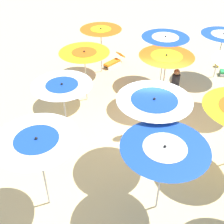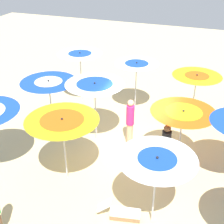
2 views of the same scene
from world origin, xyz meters
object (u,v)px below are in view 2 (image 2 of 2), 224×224
beach_umbrella_4 (183,116)px  beach_umbrella_6 (63,125)px  beach_umbrella_8 (137,67)px  beachgoer_0 (165,148)px  beach_umbrella_7 (95,89)px  beach_umbrella_5 (196,80)px  beach_umbrella_10 (49,86)px  beach_umbrella_3 (157,165)px  beachgoer_1 (130,121)px  beach_umbrella_11 (80,56)px  lounger_1 (122,212)px

beach_umbrella_4 → beach_umbrella_6: bearing=-150.8°
beach_umbrella_8 → beachgoer_0: (2.10, -3.81, -1.13)m
beach_umbrella_4 → beach_umbrella_7: 3.32m
beach_umbrella_5 → beach_umbrella_10: size_ratio=0.96×
beach_umbrella_3 → beachgoer_1: 3.91m
beachgoer_0 → beach_umbrella_7: bearing=148.7°
beach_umbrella_8 → beach_umbrella_10: same height
beach_umbrella_10 → beach_umbrella_3: bearing=-32.5°
beach_umbrella_4 → beach_umbrella_8: (-2.49, 3.41, 0.09)m
beach_umbrella_5 → beach_umbrella_11: size_ratio=0.91×
beach_umbrella_6 → beach_umbrella_8: beach_umbrella_8 is taller
beach_umbrella_7 → lounger_1: (2.17, -3.40, -1.97)m
beach_umbrella_4 → beachgoer_1: size_ratio=1.20×
beach_umbrella_8 → beach_umbrella_11: (-2.66, 0.01, 0.15)m
beachgoer_1 → beach_umbrella_11: bearing=123.2°
beach_umbrella_4 → beach_umbrella_7: bearing=169.4°
beach_umbrella_6 → beachgoer_1: beach_umbrella_6 is taller
beach_umbrella_8 → beachgoer_0: 4.49m
beach_umbrella_10 → beachgoer_0: size_ratio=1.28×
beach_umbrella_7 → beachgoer_1: beach_umbrella_7 is taller
beach_umbrella_6 → lounger_1: beach_umbrella_6 is taller
beachgoer_1 → beach_umbrella_10: bearing=168.7°
beach_umbrella_3 → beachgoer_1: bearing=116.5°
beach_umbrella_4 → beach_umbrella_11: (-5.15, 3.41, 0.24)m
beach_umbrella_3 → beach_umbrella_11: bearing=129.0°
beach_umbrella_8 → lounger_1: (1.40, -6.19, -1.89)m
beach_umbrella_3 → beach_umbrella_10: size_ratio=0.97×
beach_umbrella_7 → beach_umbrella_10: 1.80m
beach_umbrella_10 → beachgoer_0: 4.87m
beach_umbrella_8 → beach_umbrella_6: bearing=-98.7°
beachgoer_0 → beach_umbrella_6: bearing=-165.6°
beach_umbrella_4 → beach_umbrella_7: size_ratio=0.92×
lounger_1 → beachgoer_1: beachgoer_1 is taller
lounger_1 → beachgoer_0: bearing=62.2°
beach_umbrella_8 → beach_umbrella_10: 3.93m
beach_umbrella_7 → beach_umbrella_8: bearing=74.5°
beach_umbrella_5 → lounger_1: (-1.16, -5.90, -1.78)m
beach_umbrella_8 → beach_umbrella_11: 2.67m
beach_umbrella_10 → lounger_1: bearing=-39.1°
beach_umbrella_4 → beach_umbrella_11: size_ratio=0.91×
beach_umbrella_8 → beachgoer_1: size_ratio=1.24×
beachgoer_1 → beachgoer_0: bearing=-53.9°
beach_umbrella_7 → beach_umbrella_8: (0.77, 2.79, -0.08)m
beach_umbrella_5 → beach_umbrella_11: bearing=176.7°
lounger_1 → beachgoer_1: (-0.86, 3.55, 0.79)m
beach_umbrella_7 → beach_umbrella_10: size_ratio=1.05×
beach_umbrella_4 → beach_umbrella_8: beach_umbrella_8 is taller
beach_umbrella_6 → lounger_1: bearing=-23.4°
beach_umbrella_6 → beach_umbrella_7: beach_umbrella_7 is taller
beach_umbrella_6 → beachgoer_1: size_ratio=1.23×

